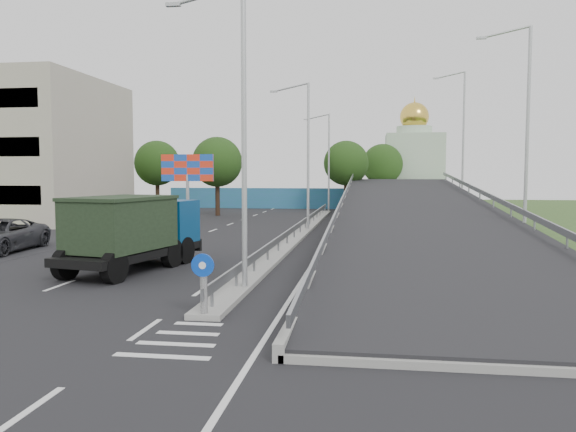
% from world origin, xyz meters
% --- Properties ---
extents(ground, '(160.00, 160.00, 0.00)m').
position_xyz_m(ground, '(0.00, 0.00, 0.00)').
color(ground, '#2D4C1E').
rests_on(ground, ground).
extents(road_surface, '(26.00, 90.00, 0.04)m').
position_xyz_m(road_surface, '(-3.00, 20.00, 0.00)').
color(road_surface, black).
rests_on(road_surface, ground).
extents(parking_strip, '(8.00, 90.00, 0.05)m').
position_xyz_m(parking_strip, '(-16.00, 20.00, 0.00)').
color(parking_strip, black).
rests_on(parking_strip, ground).
extents(median, '(1.00, 44.00, 0.20)m').
position_xyz_m(median, '(0.00, 24.00, 0.10)').
color(median, gray).
rests_on(median, ground).
extents(overpass_ramp, '(10.00, 50.00, 3.50)m').
position_xyz_m(overpass_ramp, '(7.50, 24.00, 1.75)').
color(overpass_ramp, gray).
rests_on(overpass_ramp, ground).
extents(median_guardrail, '(0.09, 44.00, 0.71)m').
position_xyz_m(median_guardrail, '(0.00, 24.00, 0.75)').
color(median_guardrail, gray).
rests_on(median_guardrail, median).
extents(sign_bollard, '(0.64, 0.23, 1.67)m').
position_xyz_m(sign_bollard, '(0.00, 2.17, 1.03)').
color(sign_bollard, black).
rests_on(sign_bollard, median).
extents(lamp_post_near, '(2.74, 0.18, 10.08)m').
position_xyz_m(lamp_post_near, '(0.11, 6.00, 5.81)').
color(lamp_post_near, '#B2B5B7').
rests_on(lamp_post_near, median).
extents(lamp_post_mid, '(2.74, 0.18, 10.08)m').
position_xyz_m(lamp_post_mid, '(0.11, 26.00, 5.81)').
color(lamp_post_mid, '#B2B5B7').
rests_on(lamp_post_mid, median).
extents(lamp_post_far, '(2.74, 0.18, 10.08)m').
position_xyz_m(lamp_post_far, '(0.11, 46.00, 5.81)').
color(lamp_post_far, '#B2B5B7').
rests_on(lamp_post_far, median).
extents(blue_wall, '(30.00, 0.50, 2.40)m').
position_xyz_m(blue_wall, '(-4.00, 52.00, 1.20)').
color(blue_wall, teal).
rests_on(blue_wall, ground).
extents(church, '(7.00, 7.00, 13.80)m').
position_xyz_m(church, '(10.00, 60.00, 5.31)').
color(church, '#B2CCAD').
rests_on(church, ground).
extents(billboard, '(4.00, 0.24, 5.50)m').
position_xyz_m(billboard, '(-9.00, 28.00, 4.19)').
color(billboard, '#B2B5B7').
rests_on(billboard, ground).
extents(tree_left_mid, '(4.80, 4.80, 7.60)m').
position_xyz_m(tree_left_mid, '(-10.00, 40.00, 5.18)').
color(tree_left_mid, black).
rests_on(tree_left_mid, ground).
extents(tree_median_far, '(4.80, 4.80, 7.60)m').
position_xyz_m(tree_median_far, '(2.00, 48.00, 5.18)').
color(tree_median_far, black).
rests_on(tree_median_far, ground).
extents(tree_left_far, '(4.80, 4.80, 7.60)m').
position_xyz_m(tree_left_far, '(-18.00, 45.00, 5.18)').
color(tree_left_far, black).
rests_on(tree_left_far, ground).
extents(tree_ramp_far, '(4.80, 4.80, 7.60)m').
position_xyz_m(tree_ramp_far, '(6.00, 55.00, 5.18)').
color(tree_ramp_far, black).
rests_on(tree_ramp_far, ground).
extents(dump_truck, '(4.00, 7.49, 3.13)m').
position_xyz_m(dump_truck, '(-5.24, 9.63, 1.73)').
color(dump_truck, black).
rests_on(dump_truck, ground).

